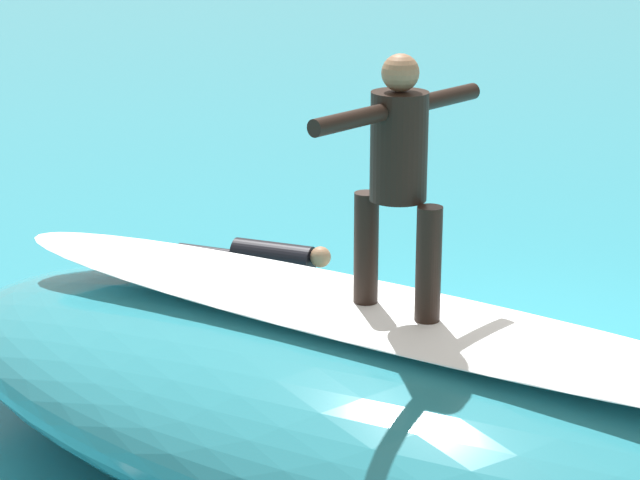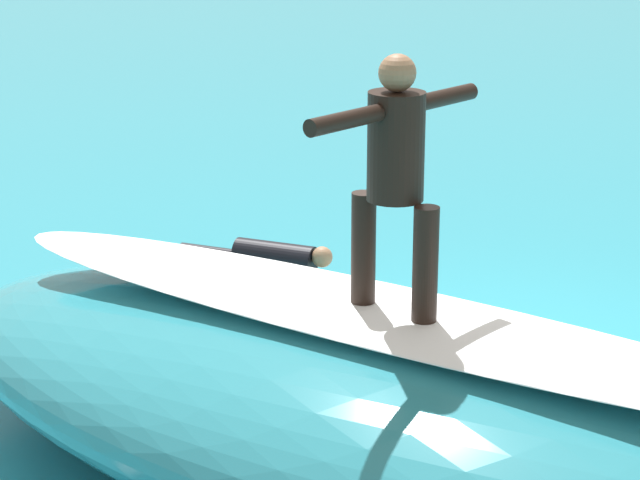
{
  "view_description": "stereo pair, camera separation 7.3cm",
  "coord_description": "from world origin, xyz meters",
  "px_view_note": "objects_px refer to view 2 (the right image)",
  "views": [
    {
      "loc": [
        -0.89,
        8.99,
        3.86
      ],
      "look_at": [
        1.42,
        0.39,
        1.07
      ],
      "focal_mm": 66.79,
      "sensor_mm": 36.0,
      "label": 1
    },
    {
      "loc": [
        -0.97,
        8.97,
        3.86
      ],
      "look_at": [
        1.42,
        0.39,
        1.07
      ],
      "focal_mm": 66.79,
      "sensor_mm": 36.0,
      "label": 2
    }
  ],
  "objects_px": {
    "surfer_riding": "(396,166)",
    "surfer_paddling": "(263,256)",
    "surfboard_riding": "(393,318)",
    "surfboard_paddling": "(275,274)"
  },
  "relations": [
    {
      "from": "surfboard_riding",
      "to": "surfer_riding",
      "type": "bearing_deg",
      "value": -63.61
    },
    {
      "from": "surfboard_riding",
      "to": "surfboard_paddling",
      "type": "bearing_deg",
      "value": -36.5
    },
    {
      "from": "surfboard_riding",
      "to": "surfer_riding",
      "type": "distance_m",
      "value": 0.95
    },
    {
      "from": "surfer_riding",
      "to": "surfboard_paddling",
      "type": "xyz_separation_m",
      "value": [
        2.01,
        -3.92,
        -2.16
      ]
    },
    {
      "from": "surfer_paddling",
      "to": "surfboard_riding",
      "type": "bearing_deg",
      "value": -54.49
    },
    {
      "from": "surfer_paddling",
      "to": "surfer_riding",
      "type": "bearing_deg",
      "value": -54.49
    },
    {
      "from": "surfer_riding",
      "to": "surfer_paddling",
      "type": "bearing_deg",
      "value": -35.15
    },
    {
      "from": "surfboard_riding",
      "to": "surfboard_paddling",
      "type": "relative_size",
      "value": 0.93
    },
    {
      "from": "surfboard_riding",
      "to": "surfer_paddling",
      "type": "xyz_separation_m",
      "value": [
        2.13,
        -3.94,
        -1.04
      ]
    },
    {
      "from": "surfboard_riding",
      "to": "surfer_paddling",
      "type": "distance_m",
      "value": 4.6
    }
  ]
}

